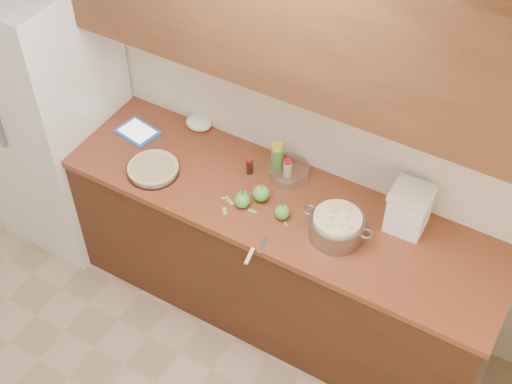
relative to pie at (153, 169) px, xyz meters
The scene contains 24 objects.
room_shell 1.50m from the pie, 65.65° to the right, with size 3.60×3.60×3.60m.
counter_run 0.78m from the pie, 13.96° to the left, with size 2.64×0.68×0.92m.
upper_cabinets 1.21m from the pie, 26.88° to the left, with size 2.60×0.34×0.70m, color brown.
fridge 0.85m from the pie, behind, with size 0.70×0.70×1.80m, color white.
pie is the anchor object (origin of this frame).
colander 1.05m from the pie, ahead, with size 0.37×0.27×0.14m.
flour_canister 1.37m from the pie, 13.77° to the left, with size 0.20×0.20×0.25m.
tablet 0.34m from the pie, 141.24° to the left, with size 0.25×0.21×0.02m.
paring_knife 0.79m from the pie, 17.27° to the right, with size 0.06×0.20×0.02m.
lemon_bottle 0.67m from the pie, 32.10° to the left, with size 0.07×0.07×0.18m.
cinnamon_shaker 0.73m from the pie, 28.02° to the left, with size 0.05×0.05×0.12m.
vanilla_bottle 0.52m from the pie, 29.81° to the left, with size 0.04×0.04×0.10m.
mixing_bowl 0.73m from the pie, 27.14° to the left, with size 0.22×0.22×0.08m.
paper_towel 0.43m from the pie, 88.70° to the left, with size 0.15×0.13×0.06m, color white.
apple_left 0.53m from the pie, ahead, with size 0.07×0.07×0.08m.
apple_center 0.62m from the pie, 10.93° to the left, with size 0.09×0.09×0.10m.
apple_front 0.54m from the pie, ahead, with size 0.08×0.08×0.09m.
apple_extra 0.76m from the pie, ahead, with size 0.08×0.08×0.09m.
peel_a 0.49m from the pie, ahead, with size 0.05×0.02×0.00m, color #89B357.
peel_b 0.44m from the pie, ahead, with size 0.04×0.01×0.00m, color #89B357.
peel_c 0.80m from the pie, ahead, with size 0.03×0.01×0.00m, color #89B357.
peel_d 0.61m from the pie, ahead, with size 0.05×0.02×0.00m, color #89B357.
peel_e 0.74m from the pie, ahead, with size 0.04×0.01×0.00m, color #89B357.
peel_f 0.48m from the pie, ahead, with size 0.05×0.02×0.00m, color #89B357.
Camera 1 is at (1.26, -0.77, 3.62)m, focal length 50.00 mm.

